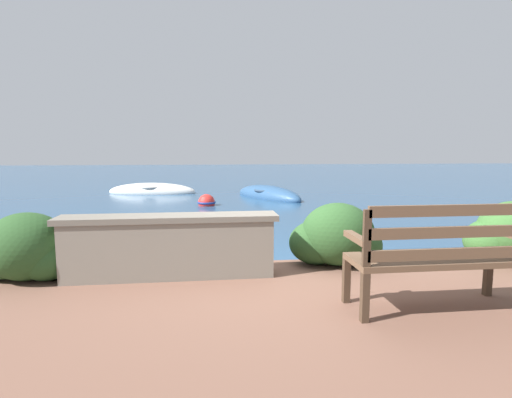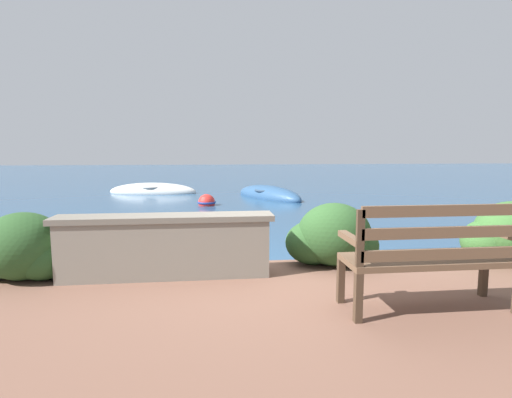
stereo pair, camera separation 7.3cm
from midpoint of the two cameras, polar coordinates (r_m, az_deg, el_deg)
name	(u,v)px [view 1 (the left image)]	position (r m, az deg, el deg)	size (l,w,h in m)	color
ground_plane	(271,278)	(5.04, 1.78, -11.17)	(80.00, 80.00, 0.00)	navy
park_bench	(437,254)	(3.68, 23.92, -7.25)	(1.44, 0.48, 0.93)	#433123
stone_wall	(170,246)	(4.38, -12.69, -6.55)	(2.29, 0.39, 0.67)	gray
hedge_clump_far_left	(26,251)	(4.86, -30.38, -6.38)	(1.04, 0.75, 0.71)	#284C23
hedge_clump_left	(204,251)	(4.62, -7.86, -7.37)	(0.71, 0.51, 0.48)	#38662D
hedge_clump_centre	(336,238)	(4.82, 10.94, -5.50)	(1.09, 0.78, 0.74)	#284C23
rowboat_nearest	(268,196)	(13.33, 1.57, 0.46)	(2.29, 3.34, 0.72)	#2D517A
rowboat_mid	(152,192)	(15.20, -14.75, 1.02)	(3.33, 1.49, 0.67)	silver
mooring_buoy	(207,202)	(11.52, -7.26, -0.50)	(0.53, 0.53, 0.48)	red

